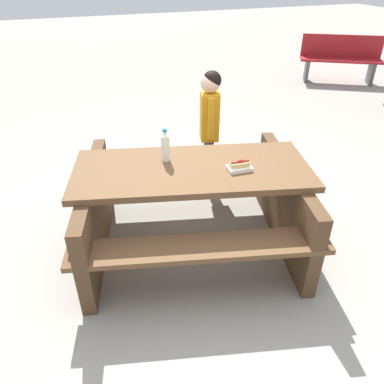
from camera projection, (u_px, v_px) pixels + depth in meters
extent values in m
plane|color=gray|center=(192.00, 243.00, 3.23)|extent=(30.00, 30.00, 0.00)
cube|color=brown|center=(192.00, 170.00, 2.84)|extent=(1.94, 1.20, 0.05)
cube|color=brown|center=(186.00, 169.00, 3.47)|extent=(1.81, 0.74, 0.04)
cube|color=brown|center=(200.00, 248.00, 2.53)|extent=(1.81, 0.74, 0.04)
cube|color=#4D3520|center=(285.00, 205.00, 3.11)|extent=(0.46, 1.38, 0.70)
cube|color=#4D3520|center=(95.00, 215.00, 2.98)|extent=(0.46, 1.38, 0.70)
cylinder|color=silver|center=(165.00, 149.00, 2.87)|extent=(0.07, 0.07, 0.20)
cone|color=silver|center=(165.00, 134.00, 2.80)|extent=(0.06, 0.06, 0.04)
cylinder|color=blue|center=(165.00, 130.00, 2.79)|extent=(0.04, 0.04, 0.02)
cube|color=white|center=(239.00, 168.00, 2.78)|extent=(0.19, 0.12, 0.03)
cube|color=#D8B272|center=(240.00, 164.00, 2.76)|extent=(0.15, 0.07, 0.04)
cylinder|color=maroon|center=(240.00, 162.00, 2.75)|extent=(0.14, 0.04, 0.03)
ellipsoid|color=maroon|center=(240.00, 161.00, 2.75)|extent=(0.07, 0.03, 0.01)
cylinder|color=#3F334C|center=(209.00, 166.00, 3.83)|extent=(0.09, 0.09, 0.56)
cylinder|color=#3F334C|center=(208.00, 160.00, 3.93)|extent=(0.09, 0.09, 0.56)
cube|color=orange|center=(210.00, 116.00, 3.61)|extent=(0.22, 0.23, 0.47)
cylinder|color=orange|center=(211.00, 119.00, 3.50)|extent=(0.07, 0.07, 0.40)
cylinder|color=orange|center=(208.00, 110.00, 3.69)|extent=(0.07, 0.07, 0.40)
sphere|color=beige|center=(210.00, 83.00, 3.43)|extent=(0.19, 0.19, 0.19)
sphere|color=black|center=(212.00, 80.00, 3.42)|extent=(0.18, 0.18, 0.18)
cube|color=maroon|center=(341.00, 60.00, 7.12)|extent=(1.49, 1.12, 0.04)
cube|color=maroon|center=(342.00, 46.00, 7.15)|extent=(1.30, 0.81, 0.40)
cube|color=#4C4C51|center=(307.00, 70.00, 7.33)|extent=(0.24, 0.34, 0.41)
cube|color=#4C4C51|center=(371.00, 73.00, 7.15)|extent=(0.24, 0.34, 0.41)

